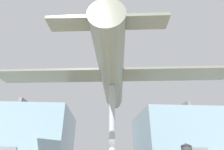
% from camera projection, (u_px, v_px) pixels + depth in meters
% --- Properties ---
extents(glass_pavilion_left, '(10.44, 11.05, 7.62)m').
position_uv_depth(glass_pavilion_left, '(29.00, 139.00, 23.14)').
color(glass_pavilion_left, '#7593A3').
rests_on(glass_pavilion_left, ground_plane).
extents(glass_pavilion_right, '(10.44, 11.05, 7.62)m').
position_uv_depth(glass_pavilion_right, '(177.00, 140.00, 24.50)').
color(glass_pavilion_right, '#7593A3').
rests_on(glass_pavilion_right, ground_plane).
extents(support_pylon_central, '(0.44, 0.44, 6.51)m').
position_uv_depth(support_pylon_central, '(112.00, 128.00, 12.38)').
color(support_pylon_central, '#999EA3').
rests_on(support_pylon_central, ground_plane).
extents(suspended_airplane, '(18.92, 15.25, 3.48)m').
position_uv_depth(suspended_airplane, '(112.00, 76.00, 14.34)').
color(suspended_airplane, slate).
rests_on(suspended_airplane, support_pylon_central).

